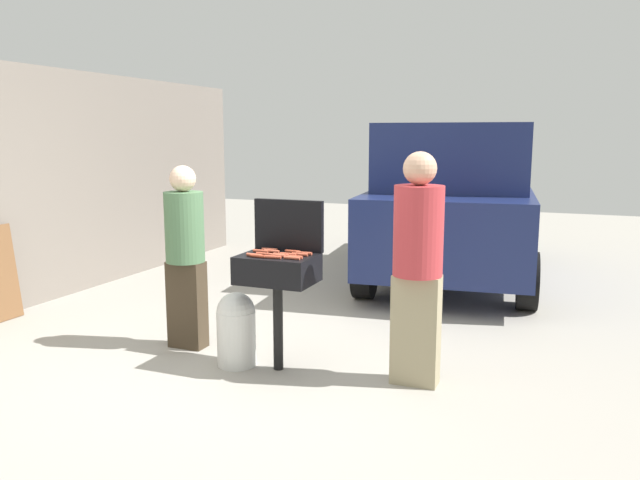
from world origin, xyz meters
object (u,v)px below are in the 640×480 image
hot_dog_12 (254,255)px  person_left (185,250)px  hot_dog_6 (292,258)px  hot_dog_2 (269,250)px  hot_dog_5 (295,257)px  bbq_grill (277,273)px  hot_dog_14 (261,251)px  hot_dog_3 (304,253)px  hot_dog_0 (300,254)px  hot_dog_10 (293,252)px  hot_dog_8 (264,254)px  hot_dog_9 (258,256)px  hot_dog_13 (281,255)px  parked_minivan (455,200)px  hot_dog_1 (272,251)px  person_right (418,261)px  hot_dog_11 (278,255)px  propane_tank (236,328)px  hot_dog_4 (273,257)px  hot_dog_7 (288,254)px

hot_dog_12 → person_left: (-0.85, 0.32, -0.08)m
hot_dog_6 → hot_dog_12: same height
hot_dog_2 → hot_dog_5: (0.32, -0.20, 0.00)m
bbq_grill → hot_dog_14: (-0.17, 0.05, 0.16)m
person_left → hot_dog_3: bearing=-10.3°
bbq_grill → hot_dog_2: hot_dog_2 is taller
hot_dog_0 → hot_dog_10: bearing=137.7°
hot_dog_6 → hot_dog_8: (-0.27, 0.06, 0.00)m
hot_dog_0 → hot_dog_12: bearing=-154.4°
hot_dog_9 → hot_dog_13: (0.15, 0.11, 0.00)m
hot_dog_2 → hot_dog_9: 0.29m
parked_minivan → hot_dog_6: bearing=76.9°
hot_dog_1 → hot_dog_3: bearing=3.8°
hot_dog_5 → hot_dog_13: bearing=168.3°
hot_dog_13 → parked_minivan: size_ratio=0.03×
hot_dog_9 → person_left: size_ratio=0.08×
person_right → parked_minivan: 3.88m
hot_dog_9 → hot_dog_14: size_ratio=1.00×
hot_dog_11 → propane_tank: bearing=176.8°
hot_dog_6 → hot_dog_11: 0.15m
hot_dog_4 → hot_dog_9: size_ratio=1.00×
bbq_grill → hot_dog_7: size_ratio=7.27×
hot_dog_6 → hot_dog_8: 0.28m
person_right → hot_dog_1: bearing=4.2°
hot_dog_0 → hot_dog_3: size_ratio=1.00×
hot_dog_8 → person_left: bearing=164.3°
hot_dog_10 → person_left: 1.07m
hot_dog_2 → hot_dog_13: (0.19, -0.17, 0.00)m
hot_dog_11 → parked_minivan: size_ratio=0.03×
hot_dog_0 → hot_dog_6: (0.00, -0.15, 0.00)m
hot_dog_0 → person_left: 1.19m
hot_dog_4 → hot_dog_10: 0.27m
hot_dog_1 → person_left: person_left is taller
hot_dog_5 → hot_dog_1: bearing=152.1°
hot_dog_14 → hot_dog_8: bearing=-52.6°
person_right → hot_dog_14: bearing=5.3°
hot_dog_12 → hot_dog_0: bearing=25.6°
hot_dog_6 → hot_dog_11: same height
propane_tank → hot_dog_12: bearing=-19.3°
hot_dog_8 → hot_dog_9: (-0.00, -0.09, 0.00)m
hot_dog_5 → hot_dog_11: (-0.15, -0.00, 0.00)m
hot_dog_7 → parked_minivan: bearing=81.4°
hot_dog_1 → hot_dog_11: bearing=-49.1°
hot_dog_7 → hot_dog_3: bearing=41.9°
hot_dog_1 → hot_dog_6: bearing=-35.8°
hot_dog_2 → hot_dog_3: same height
hot_dog_7 → propane_tank: bearing=-173.8°
hot_dog_10 → hot_dog_1: bearing=-162.2°
hot_dog_12 → person_left: bearing=159.5°
hot_dog_10 → hot_dog_12: same height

